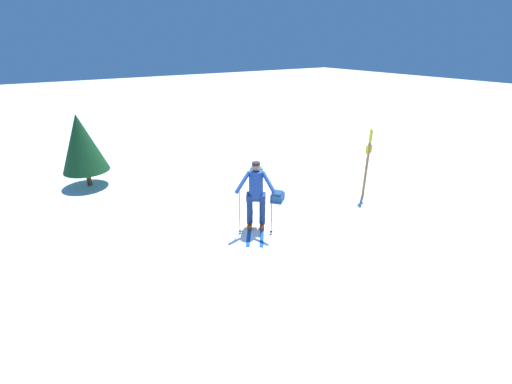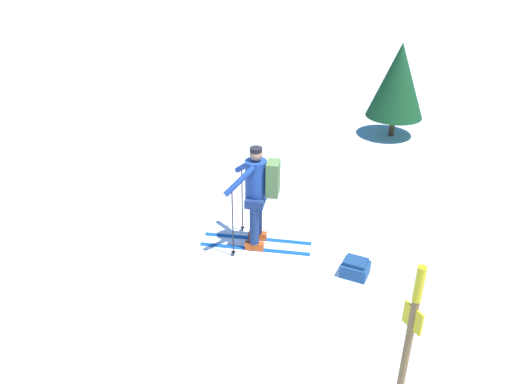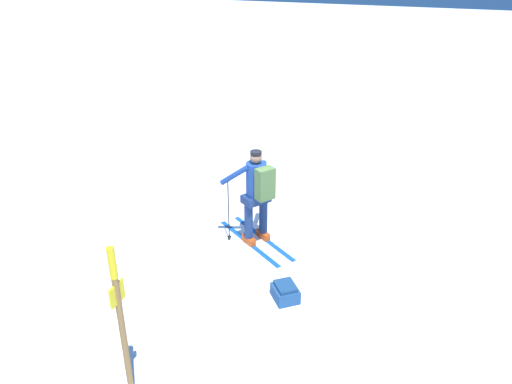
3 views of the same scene
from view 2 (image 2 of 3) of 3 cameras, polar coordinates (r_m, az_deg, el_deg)
ground_plane at (r=8.12m, az=0.66°, el=-6.78°), size 80.00×80.00×0.00m
skier at (r=7.78m, az=0.23°, el=0.15°), size 1.71×1.37×1.72m
dropped_backpack at (r=7.68m, az=11.27°, el=-8.52°), size 0.51×0.52×0.27m
trail_marker at (r=5.06m, az=17.06°, el=-15.84°), size 0.08×0.24×2.04m
pine_tree at (r=12.75m, az=15.93°, el=12.15°), size 1.38×1.38×2.30m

